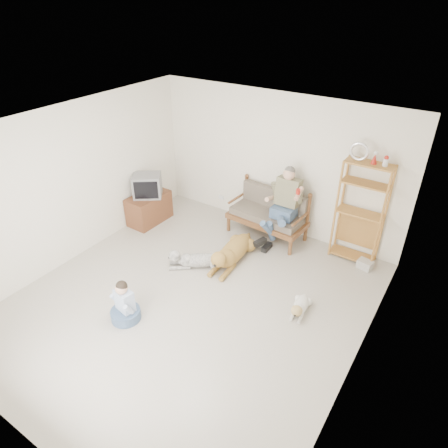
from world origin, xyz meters
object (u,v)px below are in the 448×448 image
Objects in this scene: loveseat at (269,212)px; golden_retriever at (232,252)px; etagere at (360,212)px; tv_stand at (149,208)px.

golden_retriever is (-0.10, -1.18, -0.29)m from loveseat.
etagere is (1.65, 0.14, 0.46)m from loveseat.
loveseat is 1.69× the size of tv_stand.
loveseat is 2.48m from tv_stand.
loveseat is at bearing 23.06° from tv_stand.
etagere is at bearing 8.61° from loveseat.
tv_stand is (-3.95, -1.04, -0.64)m from etagere.
loveseat is at bearing 80.19° from golden_retriever.
golden_retriever is at bearing -5.48° from tv_stand.
etagere reaches higher than loveseat.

